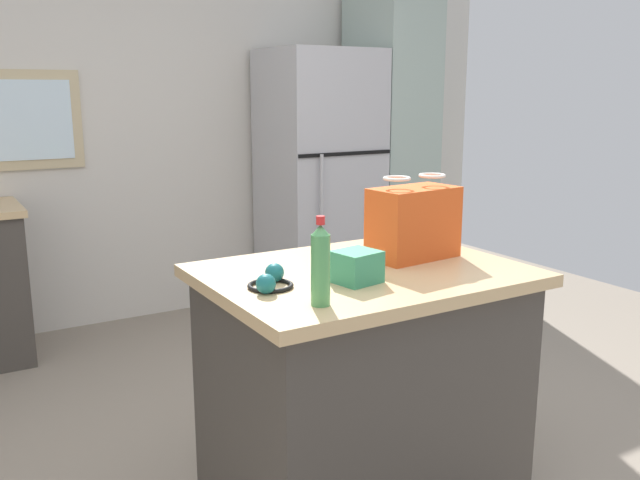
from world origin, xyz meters
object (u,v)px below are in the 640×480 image
Objects in this scene: tall_cabinet at (390,146)px; bottle at (321,265)px; refrigerator at (319,181)px; ear_defenders at (270,281)px; shopping_bag at (413,222)px; kitchen_island at (362,388)px; small_box at (356,267)px.

bottle is (-2.11, -2.50, -0.08)m from tall_cabinet.
refrigerator is at bearing -179.97° from tall_cabinet.
bottle is 1.28× the size of ear_defenders.
shopping_bag is 1.29× the size of bottle.
bottle reaches higher than ear_defenders.
kitchen_island is at bearing 38.80° from bottle.
small_box is (-1.88, -2.35, -0.15)m from tall_cabinet.
refrigerator is (1.15, 2.22, 0.45)m from kitchen_island.
kitchen_island is at bearing 47.68° from small_box.
tall_cabinet reaches higher than refrigerator.
ear_defenders is (-1.53, -2.26, 0.03)m from refrigerator.
kitchen_island is 2.92m from tall_cabinet.
kitchen_island is at bearing -128.45° from tall_cabinet.
refrigerator is 8.62× the size of ear_defenders.
refrigerator is at bearing 67.82° from shopping_bag.
refrigerator is 2.91m from bottle.
shopping_bag is at bearing 7.25° from ear_defenders.
bottle is at bearing -130.16° from tall_cabinet.
ear_defenders reaches higher than kitchen_island.
shopping_bag is at bearing 24.80° from small_box.
small_box is 0.29m from ear_defenders.
small_box is at bearing -155.20° from shopping_bag.
bottle is (-1.49, -2.50, 0.13)m from refrigerator.
kitchen_island is at bearing 5.19° from ear_defenders.
shopping_bag is at bearing -124.69° from tall_cabinet.
kitchen_island is 2.54m from refrigerator.
small_box is 0.66× the size of ear_defenders.
tall_cabinet reaches higher than shopping_bag.
kitchen_island is 0.62m from ear_defenders.
small_box is at bearing -118.22° from refrigerator.
tall_cabinet is at bearing 55.31° from shopping_bag.
tall_cabinet is at bearing 49.84° from bottle.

